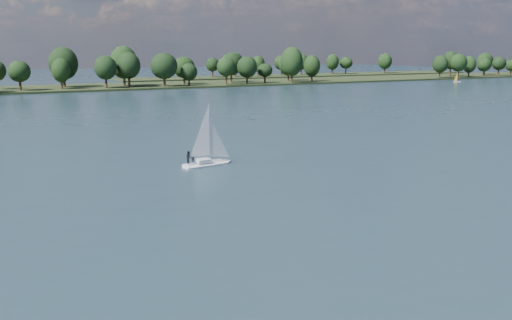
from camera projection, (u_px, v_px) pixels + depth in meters
The scene contains 5 objects.
ground at pixel (83, 126), 113.42m from camera, with size 700.00×700.00×0.00m, color #233342.
far_shore at pixel (17, 91), 209.98m from camera, with size 660.00×40.00×1.50m, color black.
far_shore_back at pixel (307, 76), 326.45m from camera, with size 220.00×30.00×1.40m, color black.
sailboat at pixel (205, 148), 74.10m from camera, with size 6.67×2.82×8.50m.
dinghy_orange at pixel (457, 80), 265.00m from camera, with size 3.33×2.37×4.95m.
Camera 1 is at (-23.53, -15.43, 14.99)m, focal length 40.00 mm.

